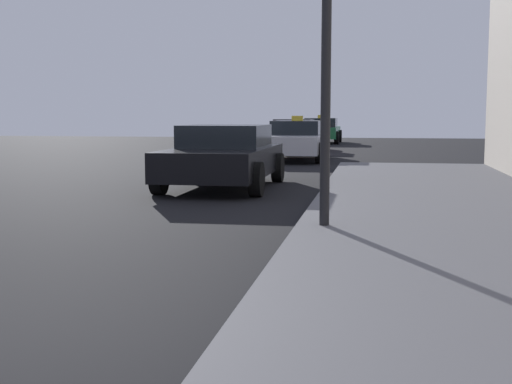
# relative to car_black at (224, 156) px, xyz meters

# --- Properties ---
(car_black) EXTENTS (2.06, 4.33, 1.27)m
(car_black) POSITION_rel_car_black_xyz_m (0.00, 0.00, 0.00)
(car_black) COLOR black
(car_black) RESTS_ON ground_plane
(car_silver) EXTENTS (1.95, 4.57, 1.43)m
(car_silver) POSITION_rel_car_black_xyz_m (0.51, 8.62, 0.00)
(car_silver) COLOR #B7B7BF
(car_silver) RESTS_ON ground_plane
(car_red) EXTENTS (1.96, 4.21, 1.27)m
(car_red) POSITION_rel_car_black_xyz_m (-0.30, 14.72, -0.00)
(car_red) COLOR red
(car_red) RESTS_ON ground_plane
(car_green) EXTENTS (1.98, 4.34, 1.43)m
(car_green) POSITION_rel_car_black_xyz_m (0.27, 21.75, 0.00)
(car_green) COLOR #196638
(car_green) RESTS_ON ground_plane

